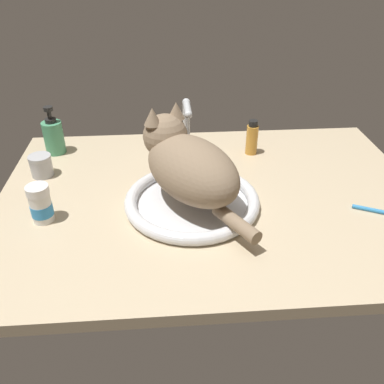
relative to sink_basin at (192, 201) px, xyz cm
name	(u,v)px	position (x,y,z in cm)	size (l,w,h in cm)	color
countertop	(212,199)	(5.73, 4.47, -2.88)	(112.18, 78.69, 3.00)	#CCB793
sink_basin	(192,201)	(0.00, 0.00, 0.00)	(33.98, 33.98, 3.08)	white
faucet	(187,142)	(0.00, 19.88, 6.61)	(16.70, 11.57, 20.65)	silver
cat	(186,163)	(-1.28, 2.12, 9.76)	(29.87, 37.74, 19.98)	#8C755B
pill_bottle	(41,205)	(-35.94, -3.48, 3.04)	(5.26, 5.26, 9.52)	white
soap_pump_bottle	(54,136)	(-40.17, 32.40, 4.13)	(6.02, 6.02, 15.01)	#4C9E70
amber_bottle	(252,138)	(20.50, 27.31, 3.69)	(3.61, 3.61, 10.86)	gold
metal_jar	(41,166)	(-41.10, 18.21, 1.74)	(6.20, 6.20, 6.20)	#B2B5BA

